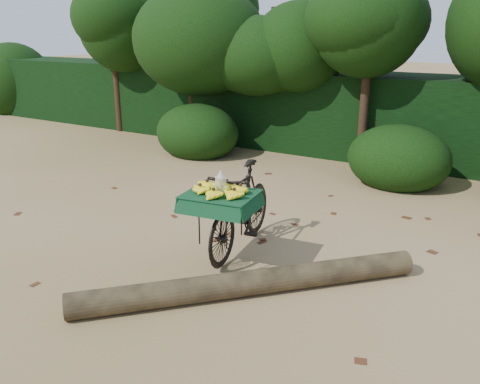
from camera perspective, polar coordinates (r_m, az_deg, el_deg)
The scene contains 7 objects.
ground at distance 6.67m, azimuth -5.82°, elevation -6.57°, with size 80.00×80.00×0.00m, color tan.
vendor_bicycle at distance 6.46m, azimuth -0.00°, elevation -1.76°, with size 0.94×1.95×1.13m.
fallen_log at distance 5.56m, azimuth 1.14°, elevation -10.15°, with size 0.28×0.28×3.82m, color brown.
hedge_backdrop at distance 11.84m, azimuth 13.02°, elevation 8.50°, with size 26.00×1.80×1.80m, color black.
tree_row at distance 11.20m, azimuth 8.81°, elevation 13.90°, with size 14.50×2.00×4.00m, color black, non-canonical shape.
bush_clumps at distance 9.91m, azimuth 11.75°, elevation 4.13°, with size 8.80×1.70×0.90m, color black, non-canonical shape.
leaf_litter at distance 7.15m, azimuth -2.66°, elevation -4.72°, with size 7.00×7.30×0.01m, color #4B2714, non-canonical shape.
Camera 1 is at (3.74, -4.78, 2.76)m, focal length 38.00 mm.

